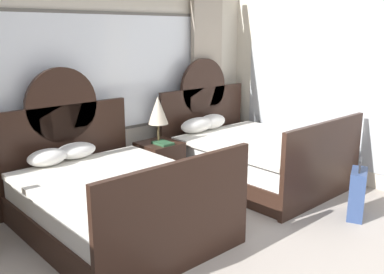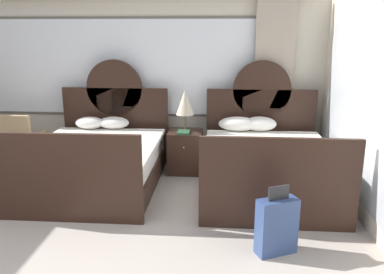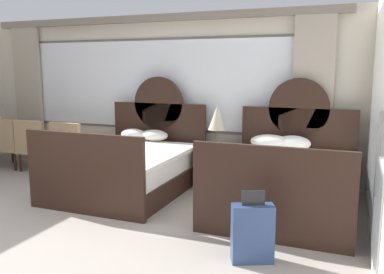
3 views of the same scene
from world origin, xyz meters
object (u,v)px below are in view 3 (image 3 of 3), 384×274
(armchair_by_window_left, at_px, (73,147))
(nightstand_between_beds, at_px, (217,167))
(armchair_by_window_centre, at_px, (37,144))
(suitcase_on_floor, at_px, (252,233))
(bed_near_mirror, at_px, (286,182))
(armchair_by_window_right, at_px, (9,142))
(bed_near_window, at_px, (129,167))
(table_lamp_on_nightstand, at_px, (217,118))
(book_on_nightstand, at_px, (214,146))

(armchair_by_window_left, bearing_deg, nightstand_between_beds, 4.80)
(armchair_by_window_centre, height_order, suitcase_on_floor, armchair_by_window_centre)
(armchair_by_window_left, relative_size, suitcase_on_floor, 1.32)
(armchair_by_window_left, bearing_deg, armchair_by_window_centre, -179.99)
(bed_near_mirror, bearing_deg, armchair_by_window_right, 175.01)
(bed_near_window, relative_size, bed_near_mirror, 1.00)
(table_lamp_on_nightstand, xyz_separation_m, armchair_by_window_right, (-3.90, -0.22, -0.58))
(suitcase_on_floor, bearing_deg, bed_near_window, 144.74)
(bed_near_window, bearing_deg, armchair_by_window_left, 161.79)
(suitcase_on_floor, bearing_deg, armchair_by_window_right, 157.93)
(armchair_by_window_centre, distance_m, suitcase_on_floor, 4.80)
(armchair_by_window_left, xyz_separation_m, armchair_by_window_centre, (-0.76, -0.00, 0.00))
(bed_near_mirror, relative_size, table_lamp_on_nightstand, 3.52)
(bed_near_mirror, relative_size, armchair_by_window_right, 2.36)
(armchair_by_window_centre, bearing_deg, armchair_by_window_right, 179.99)
(nightstand_between_beds, bearing_deg, suitcase_on_floor, -64.16)
(nightstand_between_beds, height_order, book_on_nightstand, book_on_nightstand)
(nightstand_between_beds, bearing_deg, armchair_by_window_centre, -176.32)
(table_lamp_on_nightstand, distance_m, book_on_nightstand, 0.42)
(table_lamp_on_nightstand, distance_m, armchair_by_window_centre, 3.32)
(nightstand_between_beds, distance_m, table_lamp_on_nightstand, 0.74)
(book_on_nightstand, bearing_deg, bed_near_mirror, -25.45)
(book_on_nightstand, relative_size, armchair_by_window_centre, 0.28)
(armchair_by_window_centre, height_order, armchair_by_window_right, same)
(table_lamp_on_nightstand, height_order, armchair_by_window_left, table_lamp_on_nightstand)
(armchair_by_window_right, relative_size, suitcase_on_floor, 1.32)
(armchair_by_window_left, height_order, suitcase_on_floor, armchair_by_window_left)
(nightstand_between_beds, distance_m, book_on_nightstand, 0.35)
(bed_near_mirror, bearing_deg, suitcase_on_floor, -92.20)
(bed_near_mirror, bearing_deg, table_lamp_on_nightstand, 150.11)
(bed_near_window, bearing_deg, nightstand_between_beds, 29.65)
(table_lamp_on_nightstand, relative_size, suitcase_on_floor, 0.89)
(armchair_by_window_centre, distance_m, armchair_by_window_right, 0.64)
(nightstand_between_beds, height_order, suitcase_on_floor, suitcase_on_floor)
(armchair_by_window_right, xyz_separation_m, suitcase_on_floor, (4.99, -2.02, -0.20))
(bed_near_window, bearing_deg, table_lamp_on_nightstand, 29.99)
(armchair_by_window_left, bearing_deg, bed_near_window, -18.21)
(bed_near_mirror, xyz_separation_m, armchair_by_window_left, (-3.64, 0.44, 0.12))
(nightstand_between_beds, height_order, table_lamp_on_nightstand, table_lamp_on_nightstand)
(book_on_nightstand, height_order, armchair_by_window_right, armchair_by_window_right)
(table_lamp_on_nightstand, bearing_deg, armchair_by_window_centre, -176.19)
(book_on_nightstand, bearing_deg, armchair_by_window_left, -177.49)
(bed_near_mirror, bearing_deg, armchair_by_window_centre, 174.28)
(nightstand_between_beds, bearing_deg, table_lamp_on_nightstand, 115.59)
(book_on_nightstand, xyz_separation_m, armchair_by_window_right, (-3.89, -0.11, -0.17))
(table_lamp_on_nightstand, bearing_deg, bed_near_window, -150.01)
(bed_near_window, distance_m, bed_near_mirror, 2.29)
(armchair_by_window_left, bearing_deg, armchair_by_window_right, 180.00)
(armchair_by_window_right, bearing_deg, bed_near_window, -9.17)
(armchair_by_window_left, height_order, armchair_by_window_centre, same)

